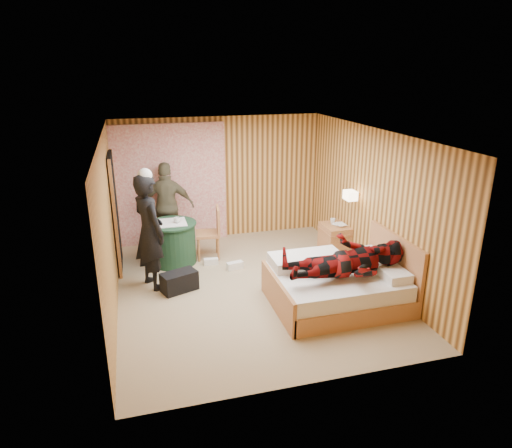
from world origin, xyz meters
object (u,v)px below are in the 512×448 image
object	(u,v)px
wall_lamp	(350,195)
nightstand	(335,240)
duffel_bag	(179,281)
bed	(337,285)
chair_near	(212,229)
chair_far	(169,223)
round_table	(173,242)
woman_standing	(149,232)
man_at_table	(168,206)
man_on_bed	(348,251)

from	to	relation	value
wall_lamp	nightstand	bearing A→B (deg)	95.70
duffel_bag	wall_lamp	bearing A→B (deg)	-15.74
nightstand	duffel_bag	bearing A→B (deg)	-167.16
bed	chair_near	world-z (taller)	bed
nightstand	chair_far	size ratio (longest dim) A/B	0.67
wall_lamp	round_table	bearing A→B (deg)	163.48
bed	nightstand	xyz separation A→B (m)	(0.75, 1.73, 0.02)
nightstand	chair_far	bearing A→B (deg)	158.81
round_table	woman_standing	distance (m)	1.10
wall_lamp	woman_standing	distance (m)	3.47
round_table	man_at_table	distance (m)	0.87
nightstand	round_table	size ratio (longest dim) A/B	0.71
bed	man_at_table	xyz separation A→B (m)	(-2.24, 2.94, 0.57)
wall_lamp	chair_far	xyz separation A→B (m)	(-3.04, 1.60, -0.76)
wall_lamp	woman_standing	size ratio (longest dim) A/B	0.14
duffel_bag	chair_near	bearing A→B (deg)	37.09
bed	wall_lamp	bearing A→B (deg)	58.54
wall_lamp	duffel_bag	xyz separation A→B (m)	(-3.06, -0.25, -1.14)
round_table	woman_standing	xyz separation A→B (m)	(-0.42, -0.86, 0.55)
chair_near	round_table	bearing A→B (deg)	-79.24
man_at_table	duffel_bag	bearing A→B (deg)	98.29
chair_near	man_at_table	bearing A→B (deg)	-126.02
duffel_bag	woman_standing	distance (m)	0.93
chair_far	wall_lamp	bearing A→B (deg)	-33.73
wall_lamp	man_at_table	bearing A→B (deg)	151.65
nightstand	man_on_bed	world-z (taller)	man_on_bed
man_at_table	man_on_bed	world-z (taller)	man_on_bed
chair_far	chair_near	size ratio (longest dim) A/B	0.95
duffel_bag	man_on_bed	bearing A→B (deg)	-49.54
chair_far	chair_near	xyz separation A→B (m)	(0.75, -0.65, 0.03)
wall_lamp	nightstand	xyz separation A→B (m)	(-0.04, 0.43, -0.99)
chair_far	bed	bearing A→B (deg)	-58.21
bed	duffel_bag	bearing A→B (deg)	155.26
woman_standing	man_at_table	distance (m)	1.65
round_table	chair_near	bearing A→B (deg)	3.83
round_table	man_at_table	xyz separation A→B (m)	(0.00, 0.74, 0.47)
nightstand	chair_far	xyz separation A→B (m)	(-3.00, 1.16, 0.23)
woman_standing	man_at_table	world-z (taller)	woman_standing
woman_standing	man_on_bed	world-z (taller)	woman_standing
chair_far	man_at_table	size ratio (longest dim) A/B	0.54
wall_lamp	bed	bearing A→B (deg)	-121.46
bed	chair_near	size ratio (longest dim) A/B	1.99
round_table	man_on_bed	world-z (taller)	man_on_bed
bed	nightstand	size ratio (longest dim) A/B	3.12
chair_far	woman_standing	size ratio (longest dim) A/B	0.49
duffel_bag	bed	bearing A→B (deg)	-45.23
duffel_bag	man_at_table	distance (m)	2.02
round_table	duffel_bag	bearing A→B (deg)	-91.27
wall_lamp	bed	xyz separation A→B (m)	(-0.79, -1.30, -1.00)
nightstand	chair_far	world-z (taller)	chair_far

